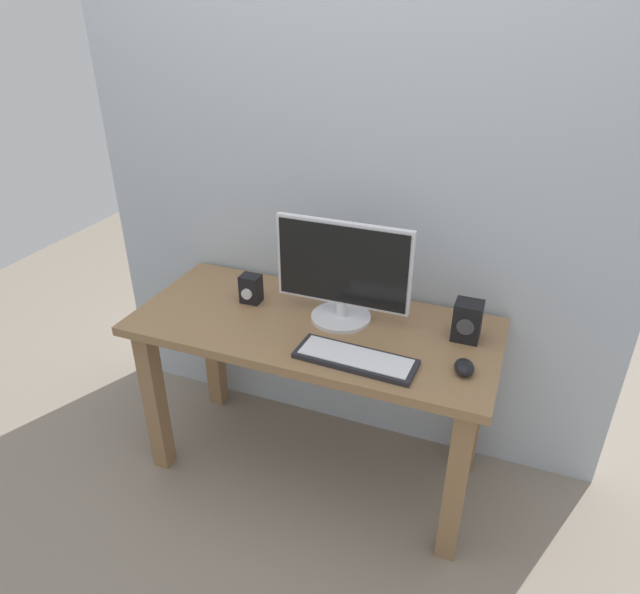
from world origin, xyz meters
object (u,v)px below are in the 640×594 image
Objects in this scene: monitor at (343,273)px; keyboard_primary at (355,359)px; desk at (314,351)px; audio_controller at (251,289)px; mouse at (464,367)px; speaker_right at (467,321)px.

monitor is 0.35m from keyboard_primary.
keyboard_primary reaches higher than desk.
audio_controller reaches higher than keyboard_primary.
audio_controller is (-0.54, 0.25, 0.05)m from keyboard_primary.
mouse is 0.77× the size of audio_controller.
speaker_right is at bearing 2.65° from audio_controller.
audio_controller is (-0.90, 0.18, 0.04)m from mouse.
speaker_right is 1.26× the size of audio_controller.
desk is 0.33m from keyboard_primary.
desk is 3.29× the size of keyboard_primary.
speaker_right is 0.87m from audio_controller.
keyboard_primary is 0.37m from mouse.
desk is 0.35m from monitor.
speaker_right is (0.48, 0.03, -0.12)m from monitor.
monitor is at bearing 41.20° from desk.
audio_controller is (-0.30, 0.06, 0.19)m from desk.
desk is at bearing -11.97° from audio_controller.
keyboard_primary is at bearing -138.86° from speaker_right.
keyboard_primary is 2.88× the size of speaker_right.
monitor reaches higher than speaker_right.
mouse is 0.61× the size of speaker_right.
mouse is at bearing -11.28° from audio_controller.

